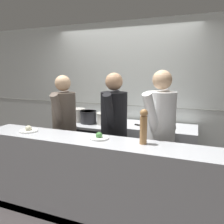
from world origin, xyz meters
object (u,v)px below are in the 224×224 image
Objects in this scene: oven_range at (91,146)px; chef_head_cook at (65,127)px; sauce_pot at (88,117)px; chefs_knife at (143,126)px; braising_pot at (105,118)px; plated_dish_appetiser at (99,137)px; stock_pot at (77,114)px; pepper_mill at (144,126)px; chef_line at (160,134)px; plated_dish_main at (29,130)px; chef_sous at (114,130)px.

oven_range is 0.55× the size of chef_head_cook.
chefs_knife is at bearing -3.28° from sauce_pot.
plated_dish_appetiser is at bearing -70.16° from braising_pot.
sauce_pot is (0.26, -0.07, -0.01)m from stock_pot.
chef_line reaches higher than pepper_mill.
chefs_knife is at bearing -5.95° from stock_pot.
stock_pot is 1.25m from chefs_knife.
chef_line is at bearing 19.14° from plated_dish_main.
chef_sous is (0.41, -0.66, -0.01)m from braising_pot.
chef_head_cook is (-0.79, 0.50, -0.08)m from plated_dish_appetiser.
braising_pot is at bearing 49.92° from chef_head_cook.
chef_line is (0.60, 0.49, -0.04)m from plated_dish_appetiser.
sauce_pot is 1.31× the size of plated_dish_appetiser.
chef_head_cook reaches higher than chefs_knife.
sauce_pot is 0.17× the size of chef_head_cook.
chefs_knife is (0.68, -0.09, -0.06)m from braising_pot.
plated_dish_main is 0.13× the size of chef_head_cook.
chef_head_cook reaches higher than pepper_mill.
chef_line is at bearing -59.45° from chefs_knife.
chef_head_cook is at bearing -95.86° from sauce_pot.
pepper_mill is at bearing -32.48° from chef_head_cook.
braising_pot is 0.77m from chef_sous.
stock_pot is 1.74m from chef_line.
chef_sous is at bearing -44.15° from oven_range.
oven_range is 4.10× the size of plated_dish_main.
chefs_knife is 0.21× the size of chef_sous.
sauce_pot is at bearing 122.42° from plated_dish_appetiser.
chefs_knife is 0.21× the size of chef_line.
chef_line is at bearing -33.39° from braising_pot.
braising_pot reaches higher than oven_range.
chef_line is (1.31, -0.69, 0.55)m from oven_range.
oven_range is 0.62m from stock_pot.
chefs_knife is at bearing -7.42° from braising_pot.
oven_range is 3.18× the size of sauce_pot.
pepper_mill reaches higher than sauce_pot.
stock_pot is 0.56m from braising_pot.
chef_line is at bearing -25.89° from sauce_pot.
chefs_knife is 1.12m from plated_dish_appetiser.
stock_pot is 0.76× the size of pepper_mill.
pepper_mill is 0.54m from chef_line.
plated_dish_main is (0.03, -1.26, 0.03)m from stock_pot.
stock_pot reaches higher than plated_dish_main.
plated_dish_main and plated_dish_appetiser have the same top height.
braising_pot is 1.29× the size of plated_dish_main.
oven_range is 0.61m from braising_pot.
chef_sous is (0.71, -0.62, -0.01)m from sauce_pot.
chef_line reaches higher than chefs_knife.
stock_pot reaches higher than braising_pot.
plated_dish_main is at bearing -177.98° from pepper_mill.
chef_line is (0.10, 0.49, -0.21)m from pepper_mill.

